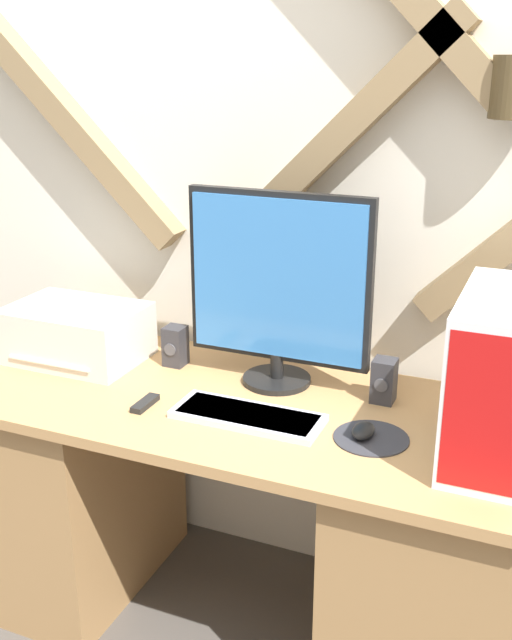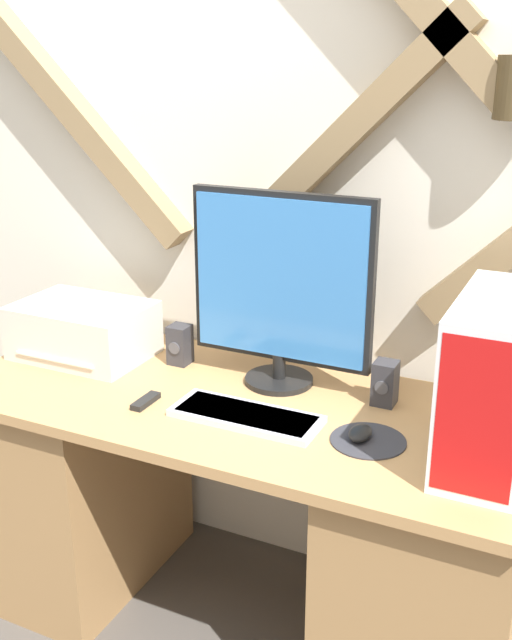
% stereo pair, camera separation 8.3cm
% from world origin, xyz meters
% --- Properties ---
extents(wall_back, '(6.40, 0.17, 2.70)m').
position_xyz_m(wall_back, '(0.01, 0.74, 1.35)').
color(wall_back, silver).
rests_on(wall_back, ground_plane).
extents(desk, '(1.58, 0.68, 0.73)m').
position_xyz_m(desk, '(0.00, 0.34, 0.38)').
color(desk, tan).
rests_on(desk, ground_plane).
extents(monitor, '(0.52, 0.19, 0.54)m').
position_xyz_m(monitor, '(0.06, 0.50, 1.02)').
color(monitor, black).
rests_on(monitor, desk).
extents(keyboard, '(0.39, 0.15, 0.02)m').
position_xyz_m(keyboard, '(0.08, 0.25, 0.74)').
color(keyboard, silver).
rests_on(keyboard, desk).
extents(mousepad, '(0.18, 0.18, 0.00)m').
position_xyz_m(mousepad, '(0.39, 0.27, 0.73)').
color(mousepad, '#2D2D33').
rests_on(mousepad, desk).
extents(mouse, '(0.05, 0.09, 0.03)m').
position_xyz_m(mouse, '(0.37, 0.27, 0.75)').
color(mouse, black).
rests_on(mouse, mousepad).
extents(computer_tower, '(0.18, 0.42, 0.39)m').
position_xyz_m(computer_tower, '(0.66, 0.31, 0.93)').
color(computer_tower, white).
rests_on(computer_tower, desk).
extents(printer, '(0.40, 0.29, 0.16)m').
position_xyz_m(printer, '(-0.57, 0.42, 0.81)').
color(printer, beige).
rests_on(printer, desk).
extents(speaker_left, '(0.06, 0.07, 0.12)m').
position_xyz_m(speaker_left, '(-0.27, 0.49, 0.79)').
color(speaker_left, '#2D2D33').
rests_on(speaker_left, desk).
extents(speaker_right, '(0.06, 0.07, 0.12)m').
position_xyz_m(speaker_right, '(0.37, 0.49, 0.79)').
color(speaker_right, '#2D2D33').
rests_on(speaker_right, desk).
extents(remote_control, '(0.03, 0.10, 0.02)m').
position_xyz_m(remote_control, '(-0.20, 0.21, 0.74)').
color(remote_control, black).
rests_on(remote_control, desk).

